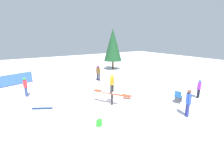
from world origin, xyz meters
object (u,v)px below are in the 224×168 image
(rail_feature, at_px, (112,94))
(bystander_blue, at_px, (188,101))
(bystander_purple, at_px, (199,88))
(bystander_brown, at_px, (98,72))
(backpack_on_snow, at_px, (99,123))
(folding_chair, at_px, (178,97))
(bystander_red, at_px, (25,86))
(pine_tree_near, at_px, (113,45))
(loose_snowboard_navy, at_px, (42,108))
(main_rider_on_rail, at_px, (112,84))

(rail_feature, distance_m, bystander_blue, 4.71)
(bystander_purple, xyz_separation_m, bystander_brown, (8.76, 3.74, 0.11))
(bystander_purple, relative_size, backpack_on_snow, 4.10)
(rail_feature, bearing_deg, folding_chair, -146.08)
(bystander_brown, distance_m, bystander_red, 7.15)
(rail_feature, relative_size, pine_tree_near, 0.47)
(bystander_purple, height_order, bystander_brown, bystander_brown)
(bystander_purple, xyz_separation_m, bystander_blue, (-1.39, 3.46, 0.12))
(loose_snowboard_navy, height_order, backpack_on_snow, backpack_on_snow)
(rail_feature, bearing_deg, bystander_blue, -171.74)
(bystander_purple, height_order, folding_chair, bystander_purple)
(bystander_purple, height_order, bystander_red, bystander_red)
(bystander_purple, distance_m, bystander_blue, 3.73)
(loose_snowboard_navy, bearing_deg, bystander_red, -51.40)
(bystander_purple, bearing_deg, bystander_brown, -79.54)
(backpack_on_snow, bearing_deg, main_rider_on_rail, 5.90)
(bystander_red, xyz_separation_m, folding_chair, (-7.32, -8.64, -0.43))
(bystander_blue, bearing_deg, loose_snowboard_navy, 96.58)
(bystander_brown, distance_m, loose_snowboard_navy, 7.94)
(bystander_red, bearing_deg, bystander_blue, -146.91)
(bystander_purple, relative_size, folding_chair, 1.59)
(main_rider_on_rail, bearing_deg, folding_chair, -151.57)
(loose_snowboard_navy, bearing_deg, backpack_on_snow, 146.75)
(folding_chair, bearing_deg, main_rider_on_rail, 43.45)
(rail_feature, bearing_deg, backpack_on_snow, 105.90)
(bystander_purple, bearing_deg, backpack_on_snow, -15.58)
(backpack_on_snow, height_order, pine_tree_near, pine_tree_near)
(backpack_on_snow, bearing_deg, bystander_purple, -40.34)
(bystander_purple, bearing_deg, pine_tree_near, -107.13)
(folding_chair, bearing_deg, rail_feature, 43.45)
(bystander_blue, distance_m, loose_snowboard_navy, 9.02)
(main_rider_on_rail, relative_size, bystander_purple, 1.01)
(bystander_red, relative_size, folding_chair, 1.71)
(bystander_brown, xyz_separation_m, loose_snowboard_navy, (-4.35, 6.58, -0.88))
(bystander_brown, distance_m, pine_tree_near, 6.92)
(bystander_purple, bearing_deg, bystander_blue, 9.20)
(bystander_red, bearing_deg, folding_chair, -136.56)
(rail_feature, bearing_deg, loose_snowboard_navy, 36.99)
(folding_chair, xyz_separation_m, backpack_on_snow, (0.21, 6.20, -0.24))
(loose_snowboard_navy, height_order, folding_chair, folding_chair)
(rail_feature, relative_size, main_rider_on_rail, 1.83)
(bystander_red, xyz_separation_m, pine_tree_near, (5.62, -11.81, 2.48))
(rail_feature, relative_size, bystander_purple, 1.85)
(bystander_red, bearing_deg, backpack_on_snow, -167.28)
(pine_tree_near, bearing_deg, backpack_on_snow, 143.66)
(bystander_brown, height_order, folding_chair, bystander_brown)
(bystander_purple, distance_m, loose_snowboard_navy, 11.25)
(main_rider_on_rail, height_order, loose_snowboard_navy, main_rider_on_rail)
(bystander_purple, bearing_deg, bystander_red, -47.60)
(bystander_purple, xyz_separation_m, loose_snowboard_navy, (4.40, 10.32, -0.77))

